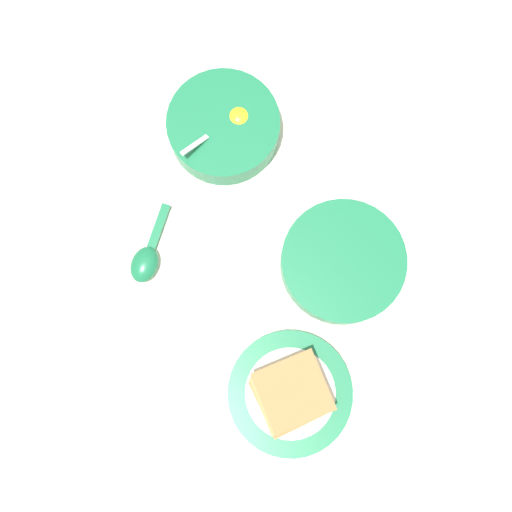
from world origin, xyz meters
TOP-DOWN VIEW (x-y plane):
  - ground_plane at (0.00, 0.00)m, footprint 3.00×3.00m
  - egg_bowl at (-0.11, -0.05)m, footprint 0.17×0.17m
  - toast_plate at (0.23, 0.18)m, footprint 0.18×0.18m
  - toast_sandwich at (0.23, 0.18)m, footprint 0.14×0.13m
  - soup_spoon at (0.12, -0.09)m, footprint 0.13×0.04m
  - congee_bowl at (0.03, 0.19)m, footprint 0.18×0.18m

SIDE VIEW (x-z plane):
  - ground_plane at x=0.00m, z-range 0.00..0.00m
  - toast_plate at x=0.23m, z-range 0.00..0.02m
  - soup_spoon at x=0.12m, z-range 0.00..0.02m
  - congee_bowl at x=0.03m, z-range 0.00..0.04m
  - egg_bowl at x=-0.11m, z-range -0.01..0.06m
  - toast_sandwich at x=0.23m, z-range 0.02..0.06m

